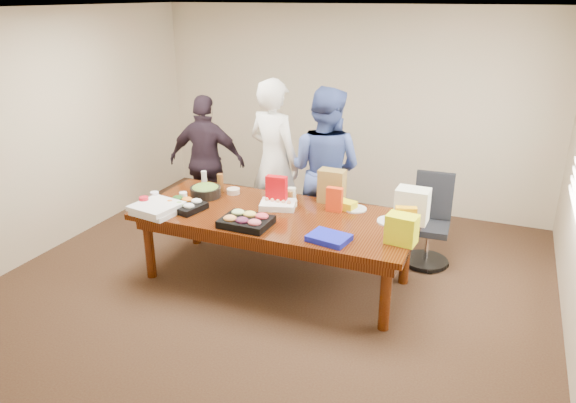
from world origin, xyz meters
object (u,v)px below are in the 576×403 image
at_px(person_center, 274,162).
at_px(salad_bowl, 206,192).
at_px(office_chair, 429,224).
at_px(person_right, 324,170).
at_px(conference_table, 276,247).
at_px(sheet_cake, 278,205).

height_order(person_center, salad_bowl, person_center).
relative_size(office_chair, salad_bowl, 2.91).
bearing_deg(person_right, office_chair, -177.23).
distance_m(person_center, salad_bowl, 0.93).
xyz_separation_m(office_chair, salad_bowl, (-2.30, -0.80, 0.32)).
xyz_separation_m(conference_table, salad_bowl, (-0.90, 0.16, 0.43)).
height_order(sheet_cake, salad_bowl, salad_bowl).
height_order(person_right, sheet_cake, person_right).
xyz_separation_m(conference_table, sheet_cake, (-0.05, 0.16, 0.41)).
bearing_deg(sheet_cake, salad_bowl, 164.43).
bearing_deg(sheet_cake, person_center, 100.55).
distance_m(conference_table, office_chair, 1.70).
bearing_deg(salad_bowl, person_center, 58.85).
bearing_deg(salad_bowl, conference_table, -9.84).
bearing_deg(conference_table, person_center, 114.69).
relative_size(conference_table, person_right, 1.48).
bearing_deg(person_center, conference_table, 132.87).
distance_m(office_chair, person_right, 1.31).
distance_m(conference_table, sheet_cake, 0.44).
distance_m(conference_table, person_center, 1.20).
bearing_deg(person_center, person_right, -156.89).
xyz_separation_m(office_chair, sheet_cake, (-1.44, -0.80, 0.29)).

